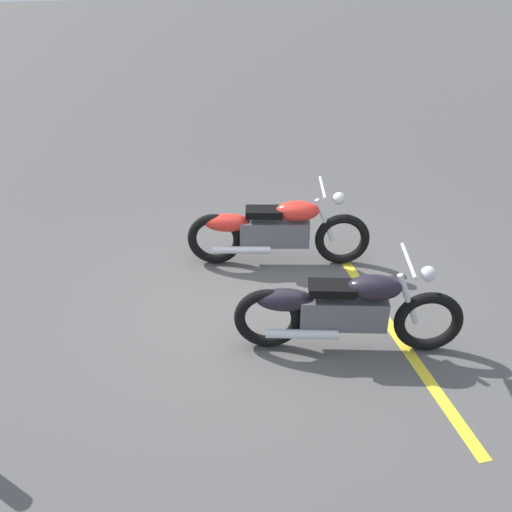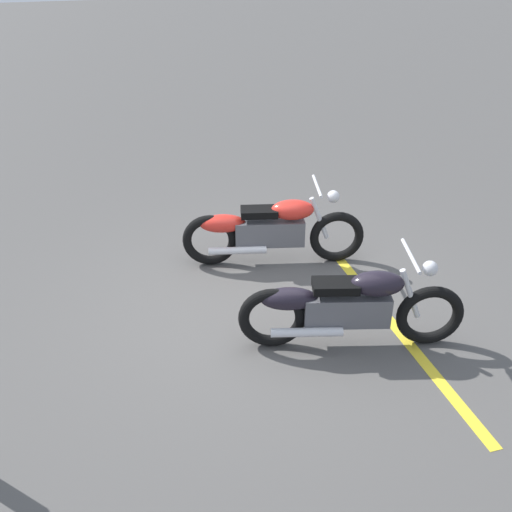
# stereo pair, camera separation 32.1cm
# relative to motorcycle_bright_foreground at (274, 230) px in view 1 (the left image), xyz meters

# --- Properties ---
(ground_plane) EXTENTS (60.00, 60.00, 0.00)m
(ground_plane) POSITION_rel_motorcycle_bright_foreground_xyz_m (0.32, 0.89, -0.46)
(ground_plane) COLOR #514F4C
(motorcycle_bright_foreground) EXTENTS (2.20, 0.72, 1.04)m
(motorcycle_bright_foreground) POSITION_rel_motorcycle_bright_foreground_xyz_m (0.00, 0.00, 0.00)
(motorcycle_bright_foreground) COLOR black
(motorcycle_bright_foreground) RESTS_ON ground
(motorcycle_dark_foreground) EXTENTS (2.19, 0.76, 1.04)m
(motorcycle_dark_foreground) POSITION_rel_motorcycle_bright_foreground_xyz_m (-0.26, 1.75, 0.00)
(motorcycle_dark_foreground) COLOR black
(motorcycle_dark_foreground) RESTS_ON ground
(parking_stripe_near) EXTENTS (0.15, 3.20, 0.01)m
(parking_stripe_near) POSITION_rel_motorcycle_bright_foreground_xyz_m (-0.90, 1.76, -0.46)
(parking_stripe_near) COLOR yellow
(parking_stripe_near) RESTS_ON ground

